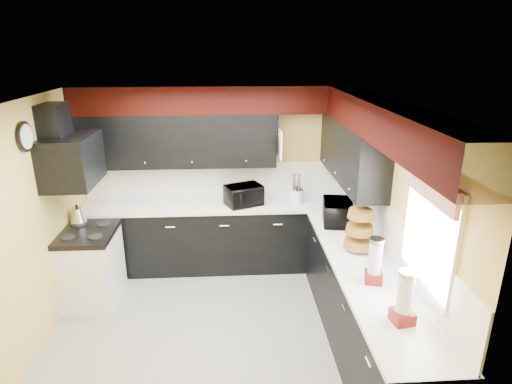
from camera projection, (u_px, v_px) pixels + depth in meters
ground at (216, 333)px, 4.68m from camera, size 3.60×3.60×0.00m
wall_back at (217, 176)px, 5.97m from camera, size 3.60×0.06×2.50m
wall_right at (388, 224)px, 4.37m from camera, size 0.06×3.60×2.50m
wall_left at (27, 233)px, 4.17m from camera, size 0.06×3.60×2.50m
ceiling at (207, 102)px, 3.86m from camera, size 3.60×3.60×0.06m
cab_back at (218, 237)px, 5.95m from camera, size 3.60×0.60×0.90m
cab_right at (362, 309)px, 4.34m from camera, size 0.60×3.00×0.90m
counter_back at (217, 206)px, 5.79m from camera, size 3.62×0.64×0.04m
counter_right at (366, 268)px, 4.18m from camera, size 0.64×3.02×0.04m
splash_back at (217, 180)px, 5.98m from camera, size 3.60×0.02×0.50m
splash_right at (387, 229)px, 4.39m from camera, size 0.02×3.60×0.50m
upper_back at (177, 140)px, 5.59m from camera, size 2.60×0.35×0.70m
upper_right at (351, 151)px, 5.03m from camera, size 0.35×1.80×0.70m
soffit_back at (214, 99)px, 5.45m from camera, size 3.60×0.36×0.35m
soffit_right at (388, 123)px, 3.84m from camera, size 0.36×3.24×0.35m
stove at (92, 268)px, 5.16m from camera, size 0.60×0.75×0.86m
cooktop at (87, 234)px, 5.01m from camera, size 0.62×0.77×0.06m
hood at (72, 160)px, 4.72m from camera, size 0.50×0.78×0.55m
hood_duct at (54, 122)px, 4.57m from camera, size 0.24×0.40×0.40m
window at (430, 234)px, 3.43m from camera, size 0.03×0.86×0.96m
valance at (430, 187)px, 3.29m from camera, size 0.04×0.88×0.20m
pan_top at (278, 125)px, 5.53m from camera, size 0.03×0.22×0.40m
pan_mid at (279, 146)px, 5.49m from camera, size 0.03×0.28×0.46m
pan_low at (276, 144)px, 5.75m from camera, size 0.03×0.24×0.42m
cut_board at (281, 144)px, 5.36m from camera, size 0.03×0.26×0.35m
baskets at (359, 229)px, 4.43m from camera, size 0.27×0.27×0.50m
clock at (25, 137)px, 4.11m from camera, size 0.03×0.30×0.30m
deco_plate at (411, 134)px, 3.71m from camera, size 0.03×0.24×0.24m
toaster_oven at (244, 195)px, 5.73m from camera, size 0.58×0.54×0.27m
microwave at (338, 212)px, 5.14m from camera, size 0.41×0.54×0.27m
utensil_crock at (296, 197)px, 5.81m from camera, size 0.21×0.21×0.18m
knife_block at (297, 195)px, 5.85m from camera, size 0.12×0.15×0.21m
kettle at (78, 215)px, 5.22m from camera, size 0.24×0.24×0.19m
dispenser_a at (375, 262)px, 3.83m from camera, size 0.18×0.18×0.42m
dispenser_b at (405, 298)px, 3.27m from camera, size 0.18×0.18×0.43m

